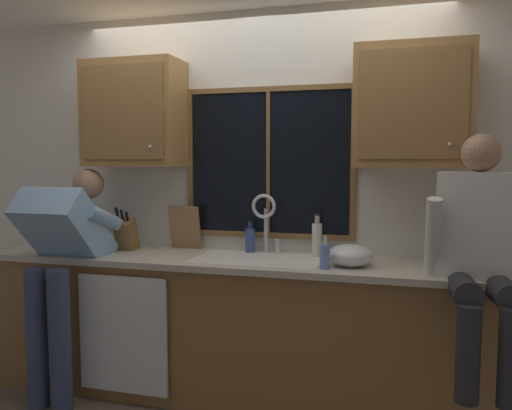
# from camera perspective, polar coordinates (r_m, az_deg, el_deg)

# --- Properties ---
(back_wall) EXTENTS (5.76, 0.12, 2.55)m
(back_wall) POSITION_cam_1_polar(r_m,az_deg,el_deg) (3.52, 0.42, 0.73)
(back_wall) COLOR silver
(back_wall) RESTS_ON floor
(window_glass) EXTENTS (1.10, 0.02, 0.95)m
(window_glass) POSITION_cam_1_polar(r_m,az_deg,el_deg) (3.43, 1.45, 4.79)
(window_glass) COLOR black
(window_frame_top) EXTENTS (1.17, 0.02, 0.04)m
(window_frame_top) POSITION_cam_1_polar(r_m,az_deg,el_deg) (3.45, 1.42, 13.00)
(window_frame_top) COLOR brown
(window_frame_bottom) EXTENTS (1.17, 0.02, 0.04)m
(window_frame_bottom) POSITION_cam_1_polar(r_m,az_deg,el_deg) (3.45, 1.39, -3.41)
(window_frame_bottom) COLOR brown
(window_frame_left) EXTENTS (0.04, 0.02, 0.95)m
(window_frame_left) POSITION_cam_1_polar(r_m,az_deg,el_deg) (3.60, -7.44, 4.76)
(window_frame_left) COLOR brown
(window_frame_right) EXTENTS (0.03, 0.02, 0.95)m
(window_frame_right) POSITION_cam_1_polar(r_m,az_deg,el_deg) (3.33, 10.97, 4.70)
(window_frame_right) COLOR brown
(window_mullion_center) EXTENTS (0.02, 0.02, 0.95)m
(window_mullion_center) POSITION_cam_1_polar(r_m,az_deg,el_deg) (3.41, 1.40, 4.79)
(window_mullion_center) COLOR brown
(lower_cabinet_run) EXTENTS (3.36, 0.58, 0.88)m
(lower_cabinet_run) POSITION_cam_1_polar(r_m,az_deg,el_deg) (3.36, -1.17, -14.07)
(lower_cabinet_run) COLOR olive
(lower_cabinet_run) RESTS_ON floor
(countertop) EXTENTS (3.42, 0.62, 0.04)m
(countertop) POSITION_cam_1_polar(r_m,az_deg,el_deg) (3.22, -1.29, -6.42)
(countertop) COLOR beige
(countertop) RESTS_ON lower_cabinet_run
(dishwasher_front) EXTENTS (0.60, 0.02, 0.74)m
(dishwasher_front) POSITION_cam_1_polar(r_m,az_deg,el_deg) (3.34, -14.86, -14.01)
(dishwasher_front) COLOR white
(upper_cabinet_left) EXTENTS (0.67, 0.36, 0.72)m
(upper_cabinet_left) POSITION_cam_1_polar(r_m,az_deg,el_deg) (3.62, -13.61, 9.97)
(upper_cabinet_left) COLOR #9E703D
(upper_cabinet_right) EXTENTS (0.67, 0.36, 0.72)m
(upper_cabinet_right) POSITION_cam_1_polar(r_m,az_deg,el_deg) (3.18, 17.25, 10.60)
(upper_cabinet_right) COLOR #9E703D
(sink) EXTENTS (0.80, 0.46, 0.21)m
(sink) POSITION_cam_1_polar(r_m,az_deg,el_deg) (3.22, 0.16, -7.82)
(sink) COLOR white
(sink) RESTS_ON lower_cabinet_run
(faucet) EXTENTS (0.18, 0.09, 0.40)m
(faucet) POSITION_cam_1_polar(r_m,az_deg,el_deg) (3.34, 1.10, -1.27)
(faucet) COLOR silver
(faucet) RESTS_ON countertop
(person_standing) EXTENTS (0.53, 0.72, 1.48)m
(person_standing) POSITION_cam_1_polar(r_m,az_deg,el_deg) (3.48, -20.91, -5.32)
(person_standing) COLOR #384260
(person_standing) RESTS_ON floor
(person_sitting_on_counter) EXTENTS (0.54, 0.64, 1.26)m
(person_sitting_on_counter) POSITION_cam_1_polar(r_m,az_deg,el_deg) (2.83, 24.11, -4.25)
(person_sitting_on_counter) COLOR #262628
(person_sitting_on_counter) RESTS_ON countertop
(knife_block) EXTENTS (0.12, 0.18, 0.32)m
(knife_block) POSITION_cam_1_polar(r_m,az_deg,el_deg) (3.62, -14.46, -3.25)
(knife_block) COLOR brown
(knife_block) RESTS_ON countertop
(cutting_board) EXTENTS (0.22, 0.08, 0.31)m
(cutting_board) POSITION_cam_1_polar(r_m,az_deg,el_deg) (3.57, -8.06, -2.55)
(cutting_board) COLOR #997047
(cutting_board) RESTS_ON countertop
(mixing_bowl) EXTENTS (0.27, 0.27, 0.13)m
(mixing_bowl) POSITION_cam_1_polar(r_m,az_deg,el_deg) (3.04, 10.60, -5.65)
(mixing_bowl) COLOR silver
(mixing_bowl) RESTS_ON countertop
(soap_dispenser) EXTENTS (0.06, 0.07, 0.19)m
(soap_dispenser) POSITION_cam_1_polar(r_m,az_deg,el_deg) (2.93, 7.82, -5.74)
(soap_dispenser) COLOR #668CCC
(soap_dispenser) RESTS_ON countertop
(bottle_green_glass) EXTENTS (0.06, 0.06, 0.21)m
(bottle_green_glass) POSITION_cam_1_polar(r_m,az_deg,el_deg) (3.41, -0.67, -3.93)
(bottle_green_glass) COLOR #334C8C
(bottle_green_glass) RESTS_ON countertop
(bottle_tall_clear) EXTENTS (0.07, 0.07, 0.28)m
(bottle_tall_clear) POSITION_cam_1_polar(r_m,az_deg,el_deg) (3.28, 6.92, -3.84)
(bottle_tall_clear) COLOR silver
(bottle_tall_clear) RESTS_ON countertop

